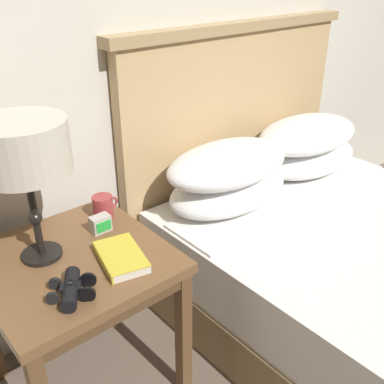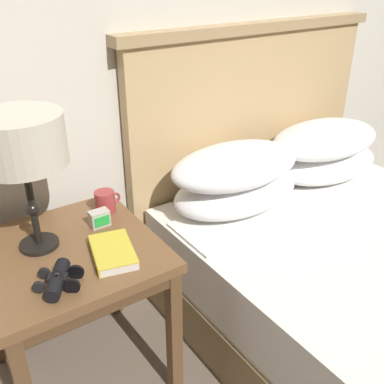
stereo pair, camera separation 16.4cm
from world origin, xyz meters
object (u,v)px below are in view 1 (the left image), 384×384
object	(u,v)px
binoculars_pair	(71,289)
nightstand	(75,276)
table_lamp	(23,151)
alarm_clock	(100,224)
bed	(374,274)
coffee_mug	(103,207)
book_on_nightstand	(120,257)

from	to	relation	value
binoculars_pair	nightstand	bearing A→B (deg)	62.90
table_lamp	alarm_clock	xyz separation A→B (m)	(0.22, 0.01, -0.34)
alarm_clock	bed	bearing A→B (deg)	-34.04
bed	table_lamp	world-z (taller)	bed
binoculars_pair	alarm_clock	world-z (taller)	alarm_clock
nightstand	binoculars_pair	distance (m)	0.21
table_lamp	coffee_mug	bearing A→B (deg)	17.18
alarm_clock	coffee_mug	bearing A→B (deg)	53.50
table_lamp	binoculars_pair	world-z (taller)	table_lamp
bed	coffee_mug	size ratio (longest dim) A/B	18.98
table_lamp	alarm_clock	world-z (taller)	table_lamp
binoculars_pair	alarm_clock	bearing A→B (deg)	45.81
nightstand	binoculars_pair	bearing A→B (deg)	-117.10
bed	binoculars_pair	distance (m)	1.22
bed	binoculars_pair	size ratio (longest dim) A/B	12.31
bed	book_on_nightstand	bearing A→B (deg)	156.54
nightstand	bed	world-z (taller)	bed
coffee_mug	binoculars_pair	bearing A→B (deg)	-132.43
book_on_nightstand	table_lamp	bearing A→B (deg)	133.30
bed	book_on_nightstand	size ratio (longest dim) A/B	8.43
table_lamp	nightstand	bearing A→B (deg)	-44.88
binoculars_pair	coffee_mug	bearing A→B (deg)	47.57
bed	coffee_mug	bearing A→B (deg)	140.53
coffee_mug	nightstand	bearing A→B (deg)	-143.29
book_on_nightstand	nightstand	bearing A→B (deg)	132.18
table_lamp	coffee_mug	xyz separation A→B (m)	(0.28, 0.09, -0.33)
table_lamp	alarm_clock	size ratio (longest dim) A/B	6.58
nightstand	coffee_mug	xyz separation A→B (m)	(0.21, 0.16, 0.12)
book_on_nightstand	alarm_clock	distance (m)	0.20
coffee_mug	table_lamp	bearing A→B (deg)	-162.82
coffee_mug	alarm_clock	bearing A→B (deg)	-126.50
nightstand	alarm_clock	distance (m)	0.20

